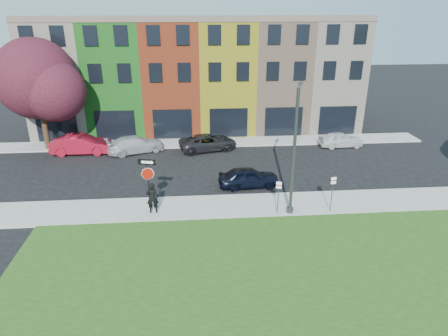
{
  "coord_description": "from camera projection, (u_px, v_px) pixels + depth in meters",
  "views": [
    {
      "loc": [
        -3.16,
        -18.3,
        11.5
      ],
      "look_at": [
        -1.38,
        4.0,
        2.18
      ],
      "focal_mm": 32.0,
      "sensor_mm": 36.0,
      "label": 1
    }
  ],
  "objects": [
    {
      "name": "sedan_near",
      "position": [
        249.0,
        177.0,
        26.62
      ],
      "size": [
        2.13,
        4.23,
        1.37
      ],
      "primitive_type": "imported",
      "rotation": [
        0.0,
        0.0,
        1.64
      ],
      "color": "black",
      "rests_on": "ground"
    },
    {
      "name": "stop_sign",
      "position": [
        148.0,
        175.0,
        22.56
      ],
      "size": [
        1.03,
        0.29,
        3.3
      ],
      "rotation": [
        0.0,
        0.0,
        -0.24
      ],
      "color": "black",
      "rests_on": "sidewalk_near"
    },
    {
      "name": "parking_sign_b",
      "position": [
        333.0,
        189.0,
        22.99
      ],
      "size": [
        0.32,
        0.1,
        2.28
      ],
      "rotation": [
        0.0,
        0.0,
        0.14
      ],
      "color": "#434648",
      "rests_on": "sidewalk_near"
    },
    {
      "name": "parking_sign_a",
      "position": [
        278.0,
        193.0,
        22.8
      ],
      "size": [
        0.31,
        0.12,
        2.08
      ],
      "rotation": [
        0.0,
        0.0,
        -0.27
      ],
      "color": "#434648",
      "rests_on": "sidewalk_near"
    },
    {
      "name": "sidewalk_near",
      "position": [
        280.0,
        204.0,
        24.38
      ],
      "size": [
        40.0,
        3.0,
        0.12
      ],
      "primitive_type": "cube",
      "color": "gray",
      "rests_on": "ground"
    },
    {
      "name": "rowhouse_block",
      "position": [
        199.0,
        74.0,
        38.89
      ],
      "size": [
        30.0,
        10.12,
        10.0
      ],
      "color": "beige",
      "rests_on": "ground"
    },
    {
      "name": "sidewalk_far",
      "position": [
        196.0,
        143.0,
        35.06
      ],
      "size": [
        40.0,
        2.4,
        0.12
      ],
      "primitive_type": "cube",
      "color": "gray",
      "rests_on": "ground"
    },
    {
      "name": "man",
      "position": [
        152.0,
        198.0,
        23.0
      ],
      "size": [
        0.73,
        0.52,
        1.88
      ],
      "primitive_type": "imported",
      "rotation": [
        0.0,
        0.0,
        3.19
      ],
      "color": "black",
      "rests_on": "sidewalk_near"
    },
    {
      "name": "ground",
      "position": [
        255.0,
        233.0,
        21.5
      ],
      "size": [
        120.0,
        120.0,
        0.0
      ],
      "primitive_type": "plane",
      "color": "black",
      "rests_on": "ground"
    },
    {
      "name": "parked_car_red",
      "position": [
        81.0,
        144.0,
        32.46
      ],
      "size": [
        1.74,
        4.83,
        1.58
      ],
      "primitive_type": "imported",
      "rotation": [
        0.0,
        0.0,
        1.58
      ],
      "color": "maroon",
      "rests_on": "ground"
    },
    {
      "name": "parked_car_white",
      "position": [
        341.0,
        140.0,
        34.07
      ],
      "size": [
        1.75,
        3.82,
        1.27
      ],
      "primitive_type": "imported",
      "rotation": [
        0.0,
        0.0,
        1.61
      ],
      "color": "silver",
      "rests_on": "ground"
    },
    {
      "name": "street_lamp",
      "position": [
        294.0,
        152.0,
        22.15
      ],
      "size": [
        1.04,
        2.5,
        7.3
      ],
      "rotation": [
        0.0,
        0.0,
        -0.31
      ],
      "color": "#434648",
      "rests_on": "sidewalk_near"
    },
    {
      "name": "tree_purple",
      "position": [
        38.0,
        81.0,
        31.47
      ],
      "size": [
        7.6,
        6.65,
        8.97
      ],
      "color": "black",
      "rests_on": "sidewalk_far"
    },
    {
      "name": "parked_car_dark",
      "position": [
        208.0,
        142.0,
        33.31
      ],
      "size": [
        4.39,
        5.8,
        1.33
      ],
      "primitive_type": "imported",
      "rotation": [
        0.0,
        0.0,
        1.81
      ],
      "color": "black",
      "rests_on": "ground"
    },
    {
      "name": "parked_car_silver",
      "position": [
        135.0,
        144.0,
        32.8
      ],
      "size": [
        5.13,
        5.99,
        1.36
      ],
      "primitive_type": "imported",
      "rotation": [
        0.0,
        0.0,
        1.95
      ],
      "color": "#B0AFB4",
      "rests_on": "ground"
    }
  ]
}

